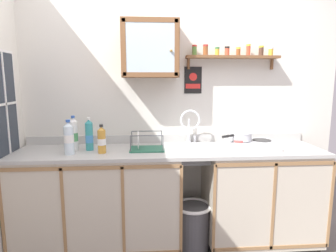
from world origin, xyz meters
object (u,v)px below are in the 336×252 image
at_px(wall_cabinet, 150,49).
at_px(bottle_juice_amber_1, 102,140).
at_px(bottle_opaque_white_2, 74,135).
at_px(sink, 192,148).
at_px(mug, 239,145).
at_px(hot_plate_stove, 252,145).
at_px(bottle_water_clear_0, 69,138).
at_px(saucepan, 240,136).
at_px(trash_bin, 193,226).
at_px(warning_sign, 193,80).
at_px(dish_rack, 145,147).
at_px(bottle_detergent_teal_3, 89,136).

bearing_deg(wall_cabinet, bottle_juice_amber_1, -149.37).
xyz_separation_m(bottle_opaque_white_2, wall_cabinet, (0.68, 0.13, 0.75)).
height_order(sink, bottle_juice_amber_1, sink).
relative_size(sink, mug, 3.90).
xyz_separation_m(sink, mug, (0.41, -0.10, 0.05)).
distance_m(hot_plate_stove, bottle_water_clear_0, 1.60).
relative_size(saucepan, trash_bin, 0.70).
height_order(hot_plate_stove, mug, mug).
distance_m(mug, wall_cabinet, 1.17).
relative_size(wall_cabinet, trash_bin, 1.14).
height_order(mug, warning_sign, warning_sign).
relative_size(hot_plate_stove, warning_sign, 1.66).
bearing_deg(bottle_opaque_white_2, dish_rack, -2.21).
bearing_deg(sink, bottle_water_clear_0, -171.50).
bearing_deg(dish_rack, wall_cabinet, 71.27).
distance_m(saucepan, bottle_juice_amber_1, 1.23).
bearing_deg(wall_cabinet, bottle_opaque_white_2, -168.80).
bearing_deg(hot_plate_stove, warning_sign, 149.41).
relative_size(sink, dish_rack, 1.66).
bearing_deg(warning_sign, wall_cabinet, -163.35).
xyz_separation_m(warning_sign, trash_bin, (-0.04, -0.34, -1.33)).
bearing_deg(bottle_detergent_teal_3, dish_rack, -2.36).
bearing_deg(mug, wall_cabinet, 164.99).
distance_m(sink, dish_rack, 0.43).
distance_m(bottle_water_clear_0, bottle_juice_amber_1, 0.27).
distance_m(hot_plate_stove, bottle_juice_amber_1, 1.34).
distance_m(bottle_opaque_white_2, warning_sign, 1.21).
distance_m(bottle_water_clear_0, wall_cabinet, 1.05).
height_order(sink, hot_plate_stove, sink).
bearing_deg(warning_sign, dish_rack, -148.84).
distance_m(dish_rack, mug, 0.84).
xyz_separation_m(bottle_juice_amber_1, mug, (1.20, 0.04, -0.07)).
xyz_separation_m(sink, hot_plate_stove, (0.54, -0.06, 0.04)).
relative_size(hot_plate_stove, bottle_detergent_teal_3, 1.45).
xyz_separation_m(bottle_detergent_teal_3, warning_sign, (0.96, 0.26, 0.48)).
relative_size(mug, wall_cabinet, 0.25).
bearing_deg(dish_rack, warning_sign, 31.16).
height_order(sink, trash_bin, sink).
bearing_deg(wall_cabinet, warning_sign, 16.65).
relative_size(dish_rack, warning_sign, 1.18).
bearing_deg(wall_cabinet, hot_plate_stove, -10.73).
bearing_deg(bottle_water_clear_0, mug, 2.44).
relative_size(bottle_detergent_teal_3, trash_bin, 0.65).
xyz_separation_m(saucepan, bottle_opaque_white_2, (-1.49, 0.02, 0.03)).
height_order(saucepan, bottle_opaque_white_2, bottle_opaque_white_2).
bearing_deg(mug, sink, 166.84).
bearing_deg(bottle_opaque_white_2, wall_cabinet, 11.20).
distance_m(hot_plate_stove, bottle_opaque_white_2, 1.60).
xyz_separation_m(bottle_water_clear_0, mug, (1.47, 0.06, -0.09)).
bearing_deg(hot_plate_stove, wall_cabinet, 169.27).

